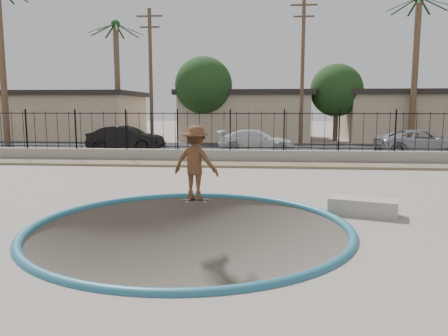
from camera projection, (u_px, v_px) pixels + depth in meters
ground at (233, 179)px, 22.44m from camera, size 120.00×120.00×2.20m
bowl_pit at (190, 228)px, 9.47m from camera, size 6.84×6.84×1.80m
coping_ring at (190, 228)px, 9.47m from camera, size 7.04×7.04×0.20m
rock_strip at (228, 164)px, 19.52m from camera, size 42.00×1.60×0.11m
retaining_wall at (230, 156)px, 20.57m from camera, size 42.00×0.45×0.60m
fence at (230, 131)px, 20.40m from camera, size 40.00×0.04×1.80m
street at (238, 149)px, 27.22m from camera, size 90.00×8.00×0.04m
house_west at (72, 114)px, 37.67m from camera, size 11.60×8.60×3.90m
house_center at (245, 114)px, 36.31m from camera, size 10.60×8.60×3.90m
house_east at (419, 115)px, 35.05m from camera, size 12.60×8.60×3.90m
palm_left at (0, 30)px, 30.61m from camera, size 2.30×2.30×11.30m
palm_mid at (117, 54)px, 34.10m from camera, size 2.30×2.30×9.30m
palm_right at (417, 38)px, 30.05m from camera, size 2.30×2.30×10.30m
utility_pole_left at (151, 75)px, 29.08m from camera, size 1.70×0.24×9.00m
utility_pole_mid at (302, 70)px, 28.14m from camera, size 1.70×0.24×9.50m
street_tree_left at (204, 86)px, 32.83m from camera, size 4.32×4.32×6.36m
street_tree_mid at (337, 90)px, 32.96m from camera, size 3.96×3.96×5.83m
skater at (196, 166)px, 11.92m from camera, size 1.46×1.07×2.02m
skateboard at (196, 200)px, 12.05m from camera, size 0.76×0.30×0.06m
concrete_ledge at (363, 207)px, 10.60m from camera, size 1.74×1.14×0.40m
car_a at (122, 139)px, 25.76m from camera, size 4.05×1.71×1.37m
car_b at (126, 139)px, 25.59m from camera, size 4.51×1.88×1.45m
car_c at (256, 141)px, 25.05m from camera, size 4.44×1.98×1.26m
car_d at (425, 143)px, 23.00m from camera, size 5.14×2.63×1.39m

